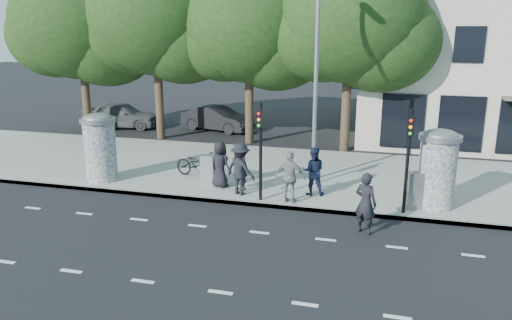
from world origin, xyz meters
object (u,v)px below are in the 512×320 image
(man_road, at_px, (366,203))
(bicycle, at_px, (197,164))
(cabinet_left, at_px, (208,169))
(ad_column_right, at_px, (438,167))
(car_left, at_px, (121,115))
(ped_a, at_px, (220,164))
(ped_e, at_px, (290,177))
(traffic_pole_far, at_px, (408,151))
(ad_column_left, at_px, (100,145))
(ped_b, at_px, (240,168))
(cabinet_right, at_px, (416,190))
(ped_c, at_px, (313,171))
(traffic_pole_near, at_px, (260,142))
(street_lamp, at_px, (316,60))
(ped_d, at_px, (240,169))
(car_mid, at_px, (217,119))

(man_road, height_order, bicycle, man_road)
(cabinet_left, bearing_deg, ad_column_right, -0.71)
(car_left, bearing_deg, ped_a, -143.56)
(ped_e, bearing_deg, bicycle, -21.61)
(ad_column_right, bearing_deg, traffic_pole_far, -137.79)
(ped_e, bearing_deg, ad_column_right, -166.64)
(ped_a, bearing_deg, traffic_pole_far, -166.23)
(ad_column_left, xyz_separation_m, ped_b, (5.59, 0.26, -0.57))
(ped_b, bearing_deg, ad_column_left, 7.31)
(ped_a, bearing_deg, ad_column_left, 27.04)
(ad_column_left, height_order, cabinet_right, ad_column_left)
(ped_a, bearing_deg, ped_b, -163.88)
(ped_c, height_order, cabinet_right, ped_c)
(traffic_pole_near, bearing_deg, car_left, 136.80)
(street_lamp, distance_m, ped_c, 4.17)
(ped_c, relative_size, ped_e, 0.97)
(man_road, bearing_deg, traffic_pole_near, 2.87)
(ad_column_right, distance_m, man_road, 3.35)
(ad_column_right, bearing_deg, traffic_pole_near, -171.11)
(traffic_pole_far, distance_m, ped_b, 6.02)
(ad_column_right, bearing_deg, ped_a, 178.87)
(ped_e, height_order, cabinet_right, ped_e)
(ped_b, xyz_separation_m, ped_c, (2.68, 0.11, 0.05))
(street_lamp, bearing_deg, traffic_pole_far, -39.88)
(traffic_pole_near, distance_m, ped_c, 2.32)
(ped_a, xyz_separation_m, cabinet_left, (-0.58, 0.29, -0.32))
(traffic_pole_near, distance_m, traffic_pole_far, 4.80)
(ad_column_right, distance_m, bicycle, 9.00)
(ped_c, distance_m, ped_d, 2.59)
(cabinet_right, distance_m, car_left, 19.51)
(street_lamp, xyz_separation_m, ped_a, (-3.21, -1.78, -3.77))
(ped_e, bearing_deg, traffic_pole_near, 6.38)
(traffic_pole_far, relative_size, street_lamp, 0.42)
(man_road, bearing_deg, car_mid, -28.50)
(street_lamp, bearing_deg, ped_c, -81.52)
(car_mid, bearing_deg, bicycle, -149.99)
(ad_column_left, distance_m, traffic_pole_far, 11.44)
(traffic_pole_far, distance_m, bicycle, 8.28)
(man_road, distance_m, car_left, 19.54)
(traffic_pole_near, bearing_deg, car_mid, 115.89)
(traffic_pole_near, xyz_separation_m, car_left, (-11.49, 10.79, -1.45))
(ped_d, xyz_separation_m, man_road, (4.49, -2.04, -0.14))
(traffic_pole_far, bearing_deg, cabinet_left, 169.37)
(street_lamp, xyz_separation_m, man_road, (2.24, -4.42, -3.85))
(traffic_pole_far, xyz_separation_m, man_road, (-1.16, -1.58, -1.29))
(ad_column_right, distance_m, ped_b, 6.84)
(bicycle, relative_size, car_left, 0.44)
(ped_e, bearing_deg, man_road, 151.08)
(ped_c, bearing_deg, man_road, 115.68)
(ad_column_left, relative_size, ped_e, 1.47)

